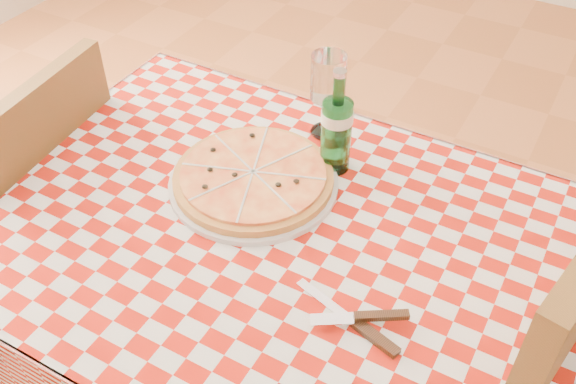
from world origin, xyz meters
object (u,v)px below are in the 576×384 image
(pizza_plate, at_px, (253,177))
(wine_glass, at_px, (327,96))
(water_bottle, at_px, (337,122))
(dining_table, at_px, (282,268))
(chair_far, at_px, (42,203))

(pizza_plate, height_order, wine_glass, wine_glass)
(pizza_plate, bearing_deg, water_bottle, 48.37)
(dining_table, height_order, pizza_plate, pizza_plate)
(chair_far, distance_m, water_bottle, 0.84)
(chair_far, relative_size, pizza_plate, 2.52)
(water_bottle, relative_size, wine_glass, 1.20)
(dining_table, height_order, wine_glass, wine_glass)
(dining_table, relative_size, wine_glass, 5.84)
(water_bottle, bearing_deg, wine_glass, 124.89)
(dining_table, xyz_separation_m, wine_glass, (-0.08, 0.35, 0.20))
(dining_table, distance_m, water_bottle, 0.33)
(pizza_plate, height_order, water_bottle, water_bottle)
(dining_table, xyz_separation_m, chair_far, (-0.72, -0.01, -0.13))
(chair_far, height_order, pizza_plate, chair_far)
(wine_glass, bearing_deg, dining_table, -77.47)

